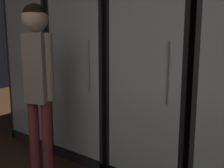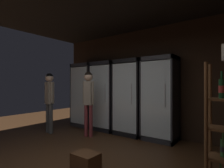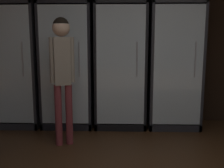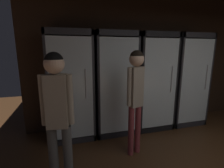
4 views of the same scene
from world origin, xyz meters
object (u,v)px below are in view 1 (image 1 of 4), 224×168
object	(u,v)px
cooler_center	(160,80)
shopper_near	(37,72)
cooler_left	(94,72)
cooler_far_left	(48,68)

from	to	relation	value
cooler_center	shopper_near	size ratio (longest dim) A/B	1.20
cooler_center	shopper_near	world-z (taller)	cooler_center
cooler_left	cooler_center	size ratio (longest dim) A/B	1.00
shopper_near	cooler_left	bearing A→B (deg)	96.16
cooler_far_left	shopper_near	xyz separation A→B (m)	(0.91, -0.85, 0.10)
cooler_center	cooler_left	bearing A→B (deg)	-179.90
cooler_far_left	shopper_near	size ratio (longest dim) A/B	1.20
cooler_center	shopper_near	xyz separation A→B (m)	(-0.73, -0.85, 0.10)
cooler_left	shopper_near	bearing A→B (deg)	-83.84
cooler_far_left	cooler_left	size ratio (longest dim) A/B	1.00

